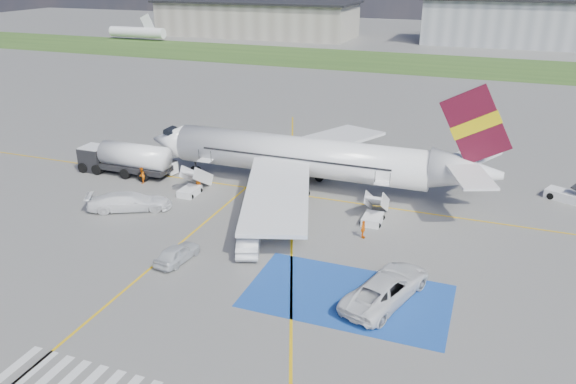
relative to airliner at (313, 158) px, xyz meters
name	(u,v)px	position (x,y,z in m)	size (l,w,h in m)	color
ground	(241,247)	(-1.51, -14.00, -3.39)	(400.00, 400.00, 0.00)	#60605E
grass_strip	(417,63)	(-1.51, 81.00, -3.39)	(400.00, 30.00, 0.01)	#2D4C1E
taxiway_line_main	(292,194)	(-1.51, -2.00, -3.39)	(120.00, 0.20, 0.01)	gold
taxiway_line_cross	(114,299)	(-6.51, -24.00, -3.39)	(0.20, 60.00, 0.01)	gold
taxiway_line_diag	(292,194)	(-1.51, -2.00, -3.39)	(0.20, 60.00, 0.01)	gold
staging_box	(348,296)	(8.49, -18.00, -3.39)	(14.00, 8.00, 0.01)	#1A459C
terminal_west	(257,19)	(-56.51, 116.00, 1.61)	(60.00, 22.00, 10.00)	gray
terminal_centre	(515,23)	(18.49, 121.00, 2.61)	(48.00, 18.00, 12.00)	gray
airliner	(313,158)	(0.00, 0.00, 0.00)	(36.81, 32.95, 11.92)	white
airstairs_fwd	(192,187)	(-11.01, -5.30, -2.77)	(1.90, 5.20, 3.60)	white
airstairs_aft	(374,214)	(7.49, -5.30, -2.77)	(1.90, 5.20, 3.60)	white
fuel_tanker	(125,161)	(-20.44, -2.99, -1.88)	(10.53, 2.98, 3.59)	black
gpu_cart	(169,168)	(-16.17, -1.24, -2.69)	(2.14, 1.68, 1.57)	white
belt_loader	(575,198)	(24.81, 5.58, -2.97)	(5.85, 3.81, 1.71)	white
car_silver_a	(177,253)	(-5.13, -17.88, -2.67)	(1.71, 4.25, 1.45)	silver
car_silver_b	(249,241)	(-0.68, -14.27, -2.57)	(1.75, 5.01, 1.65)	silver
van_white_a	(387,284)	(11.06, -17.43, -2.18)	(2.98, 6.46, 2.42)	silver
van_white_b	(129,199)	(-14.40, -10.90, -2.27)	(2.33, 5.73, 2.25)	white
crew_fwd	(199,183)	(-10.65, -4.45, -2.58)	(0.59, 0.39, 1.62)	orange
crew_nose	(142,175)	(-17.29, -4.66, -2.54)	(0.83, 0.64, 1.70)	orange
crew_aft	(363,229)	(7.38, -8.92, -2.61)	(0.91, 0.38, 1.56)	orange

